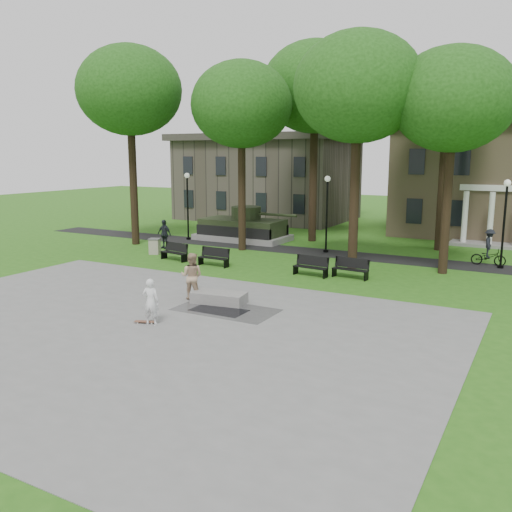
{
  "coord_description": "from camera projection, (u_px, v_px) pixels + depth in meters",
  "views": [
    {
      "loc": [
        12.65,
        -18.95,
        6.05
      ],
      "look_at": [
        0.84,
        2.6,
        1.4
      ],
      "focal_mm": 38.0,
      "sensor_mm": 36.0,
      "label": 1
    }
  ],
  "objects": [
    {
      "name": "puddle",
      "position": [
        219.0,
        310.0,
        21.18
      ],
      "size": [
        2.2,
        1.2,
        0.0
      ],
      "primitive_type": "cube",
      "color": "black",
      "rests_on": "plaza"
    },
    {
      "name": "skateboarder",
      "position": [
        151.0,
        302.0,
        19.3
      ],
      "size": [
        0.7,
        0.56,
        1.69
      ],
      "primitive_type": "imported",
      "rotation": [
        0.0,
        0.0,
        3.43
      ],
      "color": "silver",
      "rests_on": "plaza"
    },
    {
      "name": "lamp_left",
      "position": [
        188.0,
        201.0,
        38.23
      ],
      "size": [
        0.36,
        0.36,
        4.73
      ],
      "color": "black",
      "rests_on": "ground"
    },
    {
      "name": "ground",
      "position": [
        210.0,
        296.0,
        23.43
      ],
      "size": [
        120.0,
        120.0,
        0.0
      ],
      "primitive_type": "plane",
      "color": "#275C15",
      "rests_on": "ground"
    },
    {
      "name": "footpath",
      "position": [
        317.0,
        252.0,
        33.76
      ],
      "size": [
        44.0,
        2.6,
        0.01
      ],
      "primitive_type": "cube",
      "color": "black",
      "rests_on": "ground"
    },
    {
      "name": "tree_1",
      "position": [
        241.0,
        105.0,
        32.93
      ],
      "size": [
        6.2,
        6.2,
        11.63
      ],
      "color": "black",
      "rests_on": "ground"
    },
    {
      "name": "skateboard",
      "position": [
        145.0,
        322.0,
        19.58
      ],
      "size": [
        0.8,
        0.49,
        0.07
      ],
      "primitive_type": "cube",
      "rotation": [
        0.0,
        0.0,
        0.4
      ],
      "color": "brown",
      "rests_on": "plaza"
    },
    {
      "name": "friend_watching",
      "position": [
        192.0,
        276.0,
        22.67
      ],
      "size": [
        1.12,
        0.97,
        1.98
      ],
      "primitive_type": "imported",
      "rotation": [
        0.0,
        0.0,
        3.4
      ],
      "color": "tan",
      "rests_on": "plaza"
    },
    {
      "name": "park_bench_3",
      "position": [
        351.0,
        268.0,
        26.66
      ],
      "size": [
        1.83,
        0.68,
        1.0
      ],
      "rotation": [
        0.0,
        0.0,
        -0.09
      ],
      "color": "black",
      "rests_on": "ground"
    },
    {
      "name": "plaza",
      "position": [
        132.0,
        328.0,
        19.12
      ],
      "size": [
        22.0,
        16.0,
        0.02
      ],
      "primitive_type": "cube",
      "color": "gray",
      "rests_on": "ground"
    },
    {
      "name": "trash_bin",
      "position": [
        155.0,
        246.0,
        33.11
      ],
      "size": [
        0.86,
        0.86,
        0.96
      ],
      "rotation": [
        0.0,
        0.0,
        0.38
      ],
      "color": "gray",
      "rests_on": "ground"
    },
    {
      "name": "tree_5",
      "position": [
        448.0,
        93.0,
        32.77
      ],
      "size": [
        6.4,
        6.4,
        12.44
      ],
      "color": "black",
      "rests_on": "ground"
    },
    {
      "name": "building_left",
      "position": [
        268.0,
        180.0,
        50.78
      ],
      "size": [
        15.0,
        10.0,
        7.2
      ],
      "primitive_type": "cube",
      "color": "#4C443D",
      "rests_on": "ground"
    },
    {
      "name": "park_bench_1",
      "position": [
        214.0,
        256.0,
        29.6
      ],
      "size": [
        1.81,
        0.58,
        1.0
      ],
      "rotation": [
        0.0,
        0.0,
        -0.03
      ],
      "color": "black",
      "rests_on": "ground"
    },
    {
      "name": "concrete_block",
      "position": [
        219.0,
        298.0,
        22.19
      ],
      "size": [
        2.32,
        1.31,
        0.45
      ],
      "primitive_type": "cube",
      "rotation": [
        0.0,
        0.0,
        0.15
      ],
      "color": "gray",
      "rests_on": "plaza"
    },
    {
      "name": "cyclist",
      "position": [
        489.0,
        251.0,
        29.64
      ],
      "size": [
        1.83,
        1.05,
        2.01
      ],
      "rotation": [
        0.0,
        0.0,
        1.64
      ],
      "color": "black",
      "rests_on": "ground"
    },
    {
      "name": "park_bench_2",
      "position": [
        311.0,
        266.0,
        27.18
      ],
      "size": [
        1.84,
        0.7,
        1.0
      ],
      "rotation": [
        0.0,
        0.0,
        -0.1
      ],
      "color": "black",
      "rests_on": "ground"
    },
    {
      "name": "pedestrian_walker",
      "position": [
        164.0,
        234.0,
        34.99
      ],
      "size": [
        1.14,
        0.57,
        1.87
      ],
      "primitive_type": "imported",
      "rotation": [
        0.0,
        0.0,
        -0.11
      ],
      "color": "#1F232A",
      "rests_on": "ground"
    },
    {
      "name": "tree_4",
      "position": [
        315.0,
        88.0,
        36.22
      ],
      "size": [
        7.2,
        7.2,
        13.5
      ],
      "color": "black",
      "rests_on": "ground"
    },
    {
      "name": "tank_monument",
      "position": [
        243.0,
        228.0,
        38.38
      ],
      "size": [
        7.45,
        3.4,
        2.4
      ],
      "color": "gray",
      "rests_on": "ground"
    },
    {
      "name": "tree_3",
      "position": [
        454.0,
        100.0,
        26.23
      ],
      "size": [
        6.0,
        6.0,
        11.19
      ],
      "color": "black",
      "rests_on": "ground"
    },
    {
      "name": "park_bench_0",
      "position": [
        175.0,
        251.0,
        31.17
      ],
      "size": [
        1.85,
        0.83,
        1.0
      ],
      "rotation": [
        0.0,
        0.0,
        -0.18
      ],
      "color": "black",
      "rests_on": "ground"
    },
    {
      "name": "lamp_mid",
      "position": [
        327.0,
        208.0,
        33.27
      ],
      "size": [
        0.36,
        0.36,
        4.73
      ],
      "color": "black",
      "rests_on": "ground"
    },
    {
      "name": "tree_0",
      "position": [
        130.0,
        91.0,
        34.98
      ],
      "size": [
        6.8,
        6.8,
        12.97
      ],
      "color": "black",
      "rests_on": "ground"
    },
    {
      "name": "lamp_right",
      "position": [
        505.0,
        216.0,
        28.54
      ],
      "size": [
        0.36,
        0.36,
        4.73
      ],
      "color": "black",
      "rests_on": "ground"
    },
    {
      "name": "tree_2",
      "position": [
        358.0,
        88.0,
        27.36
      ],
      "size": [
        6.6,
        6.6,
        12.16
      ],
      "color": "black",
      "rests_on": "ground"
    }
  ]
}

